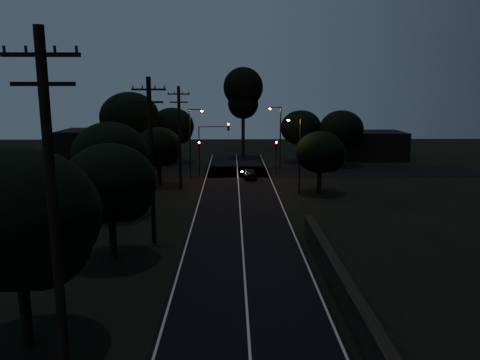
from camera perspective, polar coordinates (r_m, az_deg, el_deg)
name	(u,v)px	position (r m, az deg, el deg)	size (l,w,h in m)	color
road_surface	(239,190)	(47.77, -0.15, -1.28)	(60.00, 70.00, 0.03)	black
retaining_wall	(427,316)	(22.53, 21.85, -15.13)	(6.93, 26.00, 1.60)	black
utility_pole_near	(54,226)	(15.09, -21.70, -5.20)	(2.20, 0.30, 12.00)	black
utility_pole_mid	(151,158)	(31.32, -10.77, 2.60)	(2.20, 0.30, 11.00)	black
utility_pole_far	(180,136)	(48.07, -7.37, 5.32)	(2.20, 0.30, 10.50)	black
tree_left_a	(21,222)	(19.84, -25.12, -4.63)	(6.42, 6.42, 8.12)	black
tree_left_b	(113,185)	(28.89, -15.24, -0.62)	(5.57, 5.57, 7.08)	black
tree_left_c	(113,156)	(38.99, -15.26, 2.89)	(6.07, 6.07, 7.66)	black
tree_left_d	(160,148)	(50.41, -9.72, 3.87)	(4.93, 4.93, 6.25)	black
tree_far_nw	(174,127)	(66.12, -8.07, 6.40)	(6.03, 6.03, 7.64)	black
tree_far_w	(132,119)	(62.87, -13.07, 7.30)	(7.71, 7.71, 9.83)	black
tree_far_ne	(302,129)	(66.39, 7.63, 6.21)	(5.74, 5.74, 7.26)	black
tree_far_e	(343,130)	(64.40, 12.46, 5.99)	(5.83, 5.83, 7.40)	black
tree_right_a	(322,153)	(46.71, 9.96, 3.23)	(4.84, 4.84, 6.16)	black
tall_pine	(243,93)	(70.55, 0.39, 10.60)	(5.88, 5.88, 13.36)	black
building_left	(98,145)	(70.70, -16.88, 4.09)	(10.00, 8.00, 4.40)	black
building_right	(372,145)	(72.06, 15.74, 4.12)	(9.00, 7.00, 4.00)	black
signal_left	(199,152)	(56.15, -4.99, 3.47)	(0.28, 0.35, 4.10)	black
signal_right	(276,151)	(56.26, 4.42, 3.50)	(0.28, 0.35, 4.10)	black
signal_mast	(213,139)	(55.88, -3.28, 5.01)	(3.70, 0.35, 6.25)	black
streetlight_a	(192,138)	(54.03, -5.91, 5.08)	(1.66, 0.26, 8.00)	black
streetlight_b	(279,133)	(60.09, 4.76, 5.71)	(1.66, 0.26, 8.00)	black
streetlight_c	(298,150)	(46.37, 7.11, 3.70)	(1.46, 0.26, 7.50)	black
car	(250,174)	(53.93, 1.17, 0.78)	(1.38, 3.44, 1.17)	black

